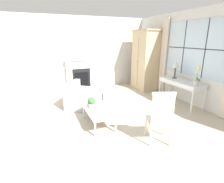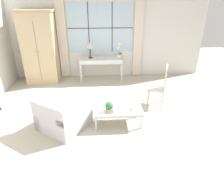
# 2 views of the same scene
# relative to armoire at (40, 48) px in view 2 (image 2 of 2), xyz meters

# --- Properties ---
(ground_plane) EXTENTS (14.00, 14.00, 0.00)m
(ground_plane) POSITION_rel_armoire_xyz_m (1.97, -2.62, -1.16)
(ground_plane) COLOR #B2A893
(wall_back_windowed) EXTENTS (7.20, 0.14, 2.80)m
(wall_back_windowed) POSITION_rel_armoire_xyz_m (1.97, 0.41, 0.25)
(wall_back_windowed) COLOR silver
(wall_back_windowed) RESTS_ON ground_plane
(armoire) EXTENTS (1.11, 0.73, 2.30)m
(armoire) POSITION_rel_armoire_xyz_m (0.00, 0.00, 0.00)
(armoire) COLOR tan
(armoire) RESTS_ON ground_plane
(console_table) EXTENTS (1.47, 0.55, 0.75)m
(console_table) POSITION_rel_armoire_xyz_m (1.97, 0.05, -0.49)
(console_table) COLOR silver
(console_table) RESTS_ON ground_plane
(table_lamp) EXTENTS (0.24, 0.24, 0.55)m
(table_lamp) POSITION_rel_armoire_xyz_m (1.61, 0.09, 0.01)
(table_lamp) COLOR #4C4742
(table_lamp) RESTS_ON console_table
(potted_orchid) EXTENTS (0.19, 0.15, 0.53)m
(potted_orchid) POSITION_rel_armoire_xyz_m (2.57, -0.02, -0.21)
(potted_orchid) COLOR #BCB7AD
(potted_orchid) RESTS_ON console_table
(armchair_upholstered) EXTENTS (1.26, 1.27, 0.75)m
(armchair_upholstered) POSITION_rel_armoire_xyz_m (1.07, -2.79, -0.90)
(armchair_upholstered) COLOR #B2B2B7
(armchair_upholstered) RESTS_ON ground_plane
(side_chair_wooden) EXTENTS (0.57, 0.57, 1.09)m
(side_chair_wooden) POSITION_rel_armoire_xyz_m (3.50, -1.89, -0.56)
(side_chair_wooden) COLOR beige
(side_chair_wooden) RESTS_ON ground_plane
(coffee_table) EXTENTS (1.09, 0.56, 0.39)m
(coffee_table) POSITION_rel_armoire_xyz_m (2.29, -2.73, -0.81)
(coffee_table) COLOR silver
(coffee_table) RESTS_ON ground_plane
(potted_plant_small) EXTENTS (0.18, 0.18, 0.24)m
(potted_plant_small) POSITION_rel_armoire_xyz_m (2.09, -2.82, -0.65)
(potted_plant_small) COLOR tan
(potted_plant_small) RESTS_ON coffee_table
(pillar_candle) EXTENTS (0.09, 0.09, 0.10)m
(pillar_candle) POSITION_rel_armoire_xyz_m (2.58, -2.80, -0.72)
(pillar_candle) COLOR silver
(pillar_candle) RESTS_ON coffee_table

